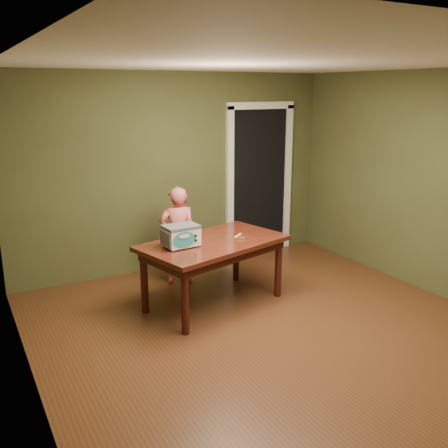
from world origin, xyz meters
name	(u,v)px	position (x,y,z in m)	size (l,w,h in m)	color
floor	(283,339)	(0.00, 0.00, 0.00)	(5.00, 5.00, 0.00)	#502D17
room_shell	(289,166)	(0.00, 0.00, 1.71)	(4.52, 5.02, 2.61)	#464E29
doorway	(248,179)	(1.30, 2.78, 1.06)	(1.10, 0.66, 2.25)	black
dining_table	(214,249)	(-0.20, 1.08, 0.65)	(1.77, 1.27, 0.75)	#35150C
toy_oven	(181,235)	(-0.60, 1.06, 0.88)	(0.40, 0.28, 0.24)	#4C4F54
baking_pan	(241,238)	(0.10, 0.98, 0.76)	(0.10, 0.10, 0.02)	silver
spatula	(238,235)	(0.14, 1.12, 0.75)	(0.18, 0.03, 0.01)	#D4C45C
child	(178,236)	(-0.29, 1.85, 0.62)	(0.45, 0.30, 1.24)	#DF5C61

